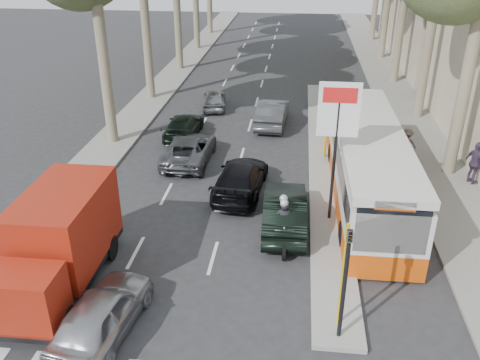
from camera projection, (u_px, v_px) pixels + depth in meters
The scene contains 18 objects.
ground at pixel (231, 296), 15.97m from camera, with size 120.00×120.00×0.00m, color #28282B.
sidewalk_right at pixel (391, 85), 37.30m from camera, with size 3.20×70.00×0.12m, color gray.
median_left at pixel (179, 69), 41.68m from camera, with size 2.40×64.00×0.12m, color gray.
traffic_island at pixel (324, 158), 25.38m from camera, with size 1.50×26.00×0.16m, color gray.
billboard at pixel (337, 133), 18.43m from camera, with size 1.50×12.10×5.60m.
traffic_light_island at pixel (346, 267), 13.19m from camera, with size 0.16×0.41×3.60m.
silver_hatchback at pixel (102, 313), 14.22m from camera, with size 1.66×4.13×1.41m, color #A4A5AC.
dark_hatchback at pixel (285, 210), 19.34m from camera, with size 1.60×4.58×1.51m, color black.
queue_car_a at pixel (189, 149), 24.96m from camera, with size 2.14×4.64×1.29m, color #53555B.
queue_car_b at pixel (240, 178), 21.94m from camera, with size 1.94×4.77×1.39m, color black.
queue_car_c at pixel (214, 99), 32.45m from camera, with size 1.42×3.52×1.20m, color #929399.
queue_car_d at pixel (272, 113), 29.54m from camera, with size 1.60×4.58×1.51m, color #4B4D52.
queue_car_e at pixel (184, 126), 27.94m from camera, with size 1.73×4.25×1.23m, color black.
red_truck at pixel (59, 241), 15.82m from camera, with size 2.26×5.80×3.09m.
city_bus at pixel (367, 163), 21.09m from camera, with size 2.73×11.88×3.12m.
motorcycle at pixel (283, 222), 18.31m from camera, with size 0.85×2.29×1.94m.
pedestrian_near at pixel (475, 163), 22.39m from camera, with size 1.14×0.56×1.95m, color #463651.
pedestrian_far at pixel (406, 144), 24.86m from camera, with size 1.02×0.45×1.58m, color brown.
Camera 1 is at (1.74, -12.55, 10.38)m, focal length 38.00 mm.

